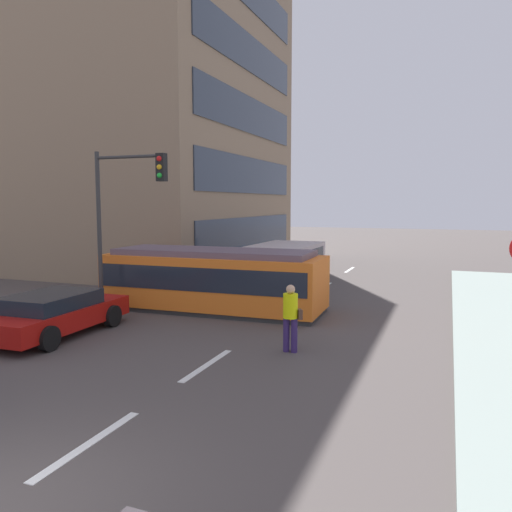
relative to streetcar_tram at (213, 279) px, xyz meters
The scene contains 13 objects.
ground_plane 3.01m from the streetcar_tram, 29.96° to the right, with size 120.00×120.00×0.00m, color #4A4340.
lane_stripe_1 9.77m from the streetcar_tram, 75.50° to the right, with size 0.16×2.40×0.01m, color silver.
lane_stripe_2 6.02m from the streetcar_tram, 65.76° to the right, with size 0.16×2.40×0.01m, color silver.
lane_stripe_3 6.56m from the streetcar_tram, 67.94° to the left, with size 0.16×2.40×0.01m, color silver.
lane_stripe_4 12.29m from the streetcar_tram, 78.54° to the left, with size 0.16×2.40×0.01m, color silver.
corner_building 18.58m from the streetcar_tram, 138.03° to the left, with size 17.66×15.26×22.40m.
streetcar_tram is the anchor object (origin of this frame).
city_bus 5.49m from the streetcar_tram, 83.37° to the left, with size 2.64×5.61×1.81m.
pedestrian_crossing 5.40m from the streetcar_tram, 43.89° to the right, with size 0.50×0.36×1.67m.
parked_sedan_mid 5.31m from the streetcar_tram, 120.31° to the right, with size 2.19×4.43×1.19m.
parked_sedan_far 5.12m from the streetcar_tram, 129.03° to the left, with size 2.14×4.20×1.19m.
parked_sedan_furthest 11.18m from the streetcar_tram, 103.06° to the left, with size 2.01×4.16×1.19m.
traffic_light_mast 3.88m from the streetcar_tram, 138.01° to the right, with size 2.58×0.33×5.27m.
Camera 1 is at (4.99, -3.94, 3.65)m, focal length 35.47 mm.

